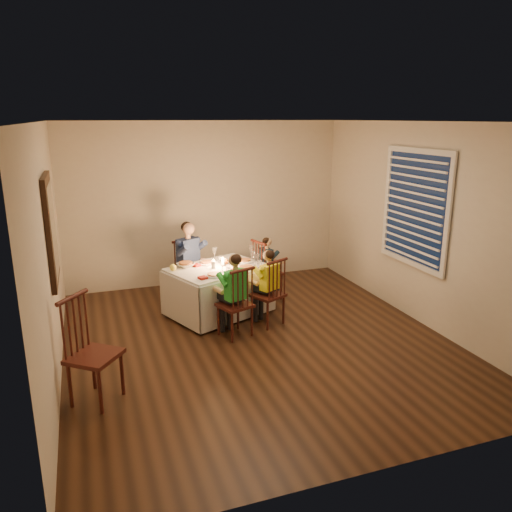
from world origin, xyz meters
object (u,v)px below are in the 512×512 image
object	(u,v)px
child_teal	(267,298)
serving_bowl	(186,265)
chair_near_left	(235,335)
dining_table	(218,281)
chair_near_right	(268,324)
chair_adult	(191,300)
adult	(191,300)
chair_end	(267,298)
child_green	(235,335)
child_yellow	(268,324)
chair_extra	(99,400)

from	to	relation	value
child_teal	serving_bowl	size ratio (longest dim) A/B	4.14
child_teal	chair_near_left	bearing A→B (deg)	126.59
dining_table	chair_near_right	distance (m)	0.90
chair_adult	child_teal	xyz separation A→B (m)	(1.10, -0.32, 0.00)
adult	dining_table	bearing A→B (deg)	-96.67
chair_end	child_green	distance (m)	1.40
chair_end	child_yellow	world-z (taller)	child_yellow
adult	child_green	xyz separation A→B (m)	(0.25, -1.43, 0.00)
chair_extra	child_green	size ratio (longest dim) A/B	1.00
adult	chair_end	bearing A→B (deg)	-44.15
chair_near_left	child_green	xyz separation A→B (m)	(0.00, 0.00, 0.00)
child_yellow	serving_bowl	size ratio (longest dim) A/B	4.42
chair_extra	child_yellow	distance (m)	2.51
dining_table	child_teal	xyz separation A→B (m)	(0.85, 0.33, -0.48)
chair_adult	child_green	distance (m)	1.45
chair_end	adult	distance (m)	1.15
dining_table	serving_bowl	distance (m)	0.49
chair_adult	chair_near_right	world-z (taller)	same
chair_end	child_green	xyz separation A→B (m)	(-0.85, -1.11, 0.00)
chair_near_left	chair_near_right	distance (m)	0.55
chair_near_right	adult	size ratio (longest dim) A/B	0.77
chair_end	child_teal	bearing A→B (deg)	-0.00
chair_near_left	serving_bowl	world-z (taller)	serving_bowl
chair_adult	chair_extra	world-z (taller)	chair_extra
chair_end	child_yellow	xyz separation A→B (m)	(-0.34, -0.90, 0.00)
chair_end	serving_bowl	xyz separation A→B (m)	(-1.26, -0.18, 0.70)
adult	child_yellow	distance (m)	1.44
chair_near_right	chair_extra	distance (m)	2.51
chair_near_right	chair_end	size ratio (longest dim) A/B	1.00
child_green	serving_bowl	bearing A→B (deg)	-85.80
chair_adult	adult	xyz separation A→B (m)	(0.00, 0.00, 0.00)
child_green	chair_near_left	bearing A→B (deg)	180.00
serving_bowl	child_yellow	bearing A→B (deg)	-38.11
serving_bowl	adult	bearing A→B (deg)	72.22
chair_adult	chair_near_left	distance (m)	1.45
dining_table	child_teal	world-z (taller)	dining_table
adult	child_yellow	xyz separation A→B (m)	(0.77, -1.22, 0.00)
child_teal	adult	bearing A→B (deg)	58.01
chair_extra	adult	bearing A→B (deg)	7.54
chair_adult	child_yellow	distance (m)	1.44
adult	serving_bowl	size ratio (longest dim) A/B	5.18
child_yellow	dining_table	bearing A→B (deg)	-73.79
chair_near_left	child_teal	size ratio (longest dim) A/B	0.96
dining_table	child_green	xyz separation A→B (m)	(-0.00, -0.78, -0.48)
chair_end	serving_bowl	distance (m)	1.45
chair_near_left	child_yellow	size ratio (longest dim) A/B	0.90
chair_near_right	chair_extra	xyz separation A→B (m)	(-2.20, -1.20, 0.00)
child_yellow	serving_bowl	xyz separation A→B (m)	(-0.93, 0.73, 0.70)
chair_near_left	chair_end	bearing A→B (deg)	-147.00
child_teal	dining_table	bearing A→B (deg)	95.36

